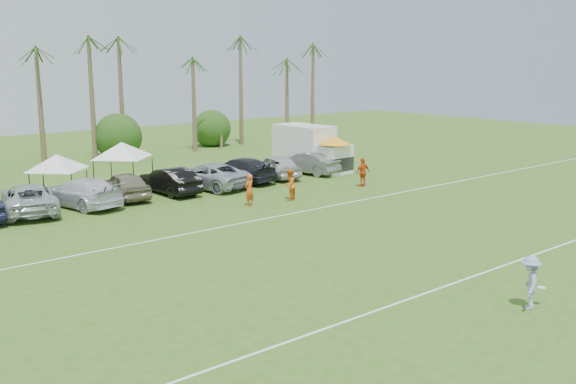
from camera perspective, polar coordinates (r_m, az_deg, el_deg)
ground at (r=21.41m, az=15.15°, el=-10.58°), size 120.00×120.00×0.00m
field_lines at (r=26.52m, az=0.96°, el=-5.77°), size 80.00×12.10×0.01m
palm_tree_5 at (r=51.95m, az=-21.34°, el=11.35°), size 2.40×2.40×9.90m
palm_tree_6 at (r=53.35m, az=-17.24°, el=12.54°), size 2.40×2.40×10.90m
palm_tree_7 at (r=55.03m, az=-13.34°, el=13.59°), size 2.40×2.40×11.90m
palm_tree_8 at (r=57.38m, az=-8.65°, el=11.09°), size 2.40×2.40×8.90m
palm_tree_9 at (r=60.09m, az=-4.48°, el=12.04°), size 2.40×2.40×9.90m
palm_tree_10 at (r=63.09m, az=-0.67°, el=12.84°), size 2.40×2.40×10.90m
palm_tree_11 at (r=65.68m, az=2.14°, el=13.53°), size 2.40×2.40×11.90m
bush_tree_2 at (r=55.39m, az=-15.25°, el=4.90°), size 4.00×4.00×4.00m
bush_tree_3 at (r=60.12m, az=-6.50°, el=5.75°), size 4.00×4.00×4.00m
sideline_player_a at (r=35.48m, az=-3.47°, el=0.17°), size 0.74×0.59×1.78m
sideline_player_b at (r=36.85m, az=0.13°, el=0.66°), size 1.09×0.99×1.82m
sideline_player_c at (r=41.10m, az=6.67°, el=1.76°), size 1.10×0.50×1.85m
box_truck at (r=47.09m, az=2.07°, el=4.08°), size 2.65×6.34×3.22m
canopy_tent_left at (r=38.88m, az=-19.91°, el=3.16°), size 3.83×3.83×3.11m
canopy_tent_right at (r=41.39m, az=-14.60°, el=4.31°), size 4.20×4.20×3.40m
market_umbrella at (r=45.05m, az=4.16°, el=4.61°), size 2.42×2.42×2.70m
frisbee_player at (r=22.38m, az=20.71°, el=-7.54°), size 1.33×1.18×1.78m
parked_car_2 at (r=36.36m, az=-22.02°, el=-0.55°), size 3.91×6.17×1.59m
parked_car_3 at (r=37.02m, az=-17.88°, el=-0.05°), size 3.43×5.83×1.59m
parked_car_4 at (r=38.44m, az=-14.32°, el=0.58°), size 2.32×4.82×1.59m
parked_car_5 at (r=39.35m, az=-10.50°, el=1.00°), size 1.90×4.89×1.59m
parked_car_6 at (r=40.70m, az=-7.11°, el=1.46°), size 3.79×6.14×1.59m
parked_car_7 at (r=42.57m, az=-4.33°, el=1.97°), size 3.05×5.75×1.59m
parked_car_8 at (r=43.86m, az=-1.09°, el=2.29°), size 2.65×4.91×1.59m
parked_car_9 at (r=45.51m, az=1.71°, el=2.63°), size 2.65×5.06×1.59m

